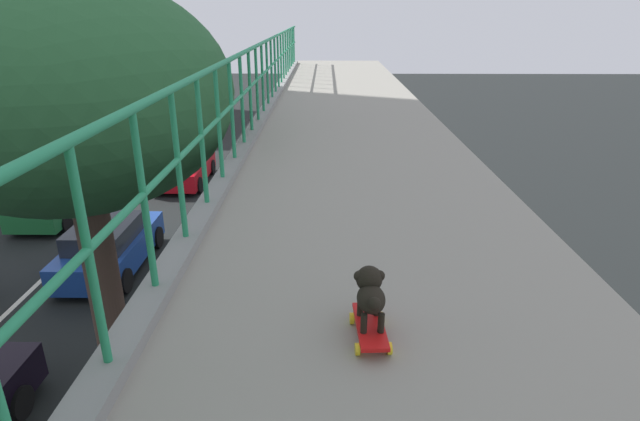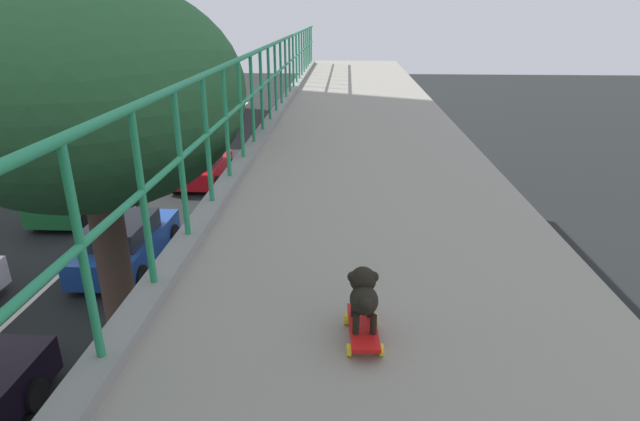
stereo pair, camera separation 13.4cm
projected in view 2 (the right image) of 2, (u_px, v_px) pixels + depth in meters
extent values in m
cylinder|color=#25905C|center=(83.00, 257.00, 2.36)|extent=(0.04, 0.04, 1.11)
cylinder|color=#25905C|center=(143.00, 201.00, 3.05)|extent=(0.04, 0.04, 1.11)
cylinder|color=#25905C|center=(181.00, 165.00, 3.75)|extent=(0.04, 0.04, 1.11)
cylinder|color=#25905C|center=(207.00, 141.00, 4.44)|extent=(0.04, 0.04, 1.11)
cylinder|color=#25905C|center=(226.00, 123.00, 5.14)|extent=(0.04, 0.04, 1.11)
cylinder|color=#25905C|center=(241.00, 110.00, 5.83)|extent=(0.04, 0.04, 1.11)
cylinder|color=#25905C|center=(252.00, 99.00, 6.53)|extent=(0.04, 0.04, 1.11)
cylinder|color=#25905C|center=(261.00, 91.00, 7.22)|extent=(0.04, 0.04, 1.11)
cylinder|color=#25905C|center=(269.00, 84.00, 7.92)|extent=(0.04, 0.04, 1.11)
cylinder|color=#25905C|center=(275.00, 78.00, 8.61)|extent=(0.04, 0.04, 1.11)
cylinder|color=#25905C|center=(281.00, 73.00, 9.30)|extent=(0.04, 0.04, 1.11)
cylinder|color=#25905C|center=(286.00, 68.00, 10.00)|extent=(0.04, 0.04, 1.11)
cylinder|color=#25905C|center=(290.00, 65.00, 10.69)|extent=(0.04, 0.04, 1.11)
cylinder|color=#25905C|center=(293.00, 61.00, 11.39)|extent=(0.04, 0.04, 1.11)
cylinder|color=#25905C|center=(296.00, 58.00, 12.08)|extent=(0.04, 0.04, 1.11)
cylinder|color=#25905C|center=(299.00, 56.00, 12.78)|extent=(0.04, 0.04, 1.11)
cylinder|color=#25905C|center=(302.00, 53.00, 13.47)|extent=(0.04, 0.04, 1.11)
cylinder|color=#25905C|center=(304.00, 51.00, 14.17)|extent=(0.04, 0.04, 1.11)
cylinder|color=#25905C|center=(306.00, 49.00, 14.86)|extent=(0.04, 0.04, 1.11)
cylinder|color=#25905C|center=(308.00, 48.00, 15.56)|extent=(0.04, 0.04, 1.11)
cylinder|color=#25905C|center=(310.00, 46.00, 16.25)|extent=(0.04, 0.04, 1.11)
cylinder|color=#25905C|center=(311.00, 45.00, 16.95)|extent=(0.04, 0.04, 1.11)
cylinder|color=black|center=(33.00, 394.00, 9.27)|extent=(0.24, 0.61, 0.61)
cube|color=#1A3F92|center=(127.00, 246.00, 14.51)|extent=(1.80, 4.01, 0.72)
cube|color=#1E232B|center=(121.00, 229.00, 14.06)|extent=(1.51, 2.09, 0.52)
cylinder|color=black|center=(173.00, 235.00, 15.81)|extent=(0.21, 0.66, 0.66)
cylinder|color=black|center=(119.00, 234.00, 15.90)|extent=(0.21, 0.66, 0.66)
cylinder|color=black|center=(140.00, 277.00, 13.31)|extent=(0.21, 0.66, 0.66)
cylinder|color=black|center=(76.00, 275.00, 13.39)|extent=(0.21, 0.66, 0.66)
cube|color=#1C6730|center=(77.00, 199.00, 18.10)|extent=(1.71, 3.90, 0.71)
cube|color=#1E232B|center=(77.00, 179.00, 18.08)|extent=(1.54, 1.82, 0.61)
cylinder|color=black|center=(84.00, 219.00, 17.03)|extent=(0.20, 0.61, 0.61)
cylinder|color=black|center=(37.00, 218.00, 17.11)|extent=(0.20, 0.61, 0.61)
cylinder|color=black|center=(115.00, 195.00, 19.28)|extent=(0.20, 0.61, 0.61)
cylinder|color=black|center=(73.00, 194.00, 19.36)|extent=(0.20, 0.61, 0.61)
cube|color=red|center=(202.00, 169.00, 21.61)|extent=(1.84, 3.88, 0.69)
cube|color=#1E232B|center=(199.00, 157.00, 21.13)|extent=(1.57, 1.99, 0.55)
cube|color=silver|center=(198.00, 149.00, 21.01)|extent=(0.36, 0.16, 0.12)
cylinder|color=black|center=(229.00, 166.00, 22.82)|extent=(0.19, 0.65, 0.65)
cylinder|color=black|center=(190.00, 165.00, 22.90)|extent=(0.19, 0.65, 0.65)
cylinder|color=black|center=(215.00, 184.00, 20.48)|extent=(0.19, 0.65, 0.65)
cylinder|color=black|center=(172.00, 183.00, 20.56)|extent=(0.19, 0.65, 0.65)
cube|color=red|center=(196.00, 95.00, 32.89)|extent=(2.30, 11.07, 2.92)
cube|color=black|center=(195.00, 87.00, 32.70)|extent=(2.32, 10.19, 0.70)
cylinder|color=black|center=(227.00, 104.00, 36.90)|extent=(0.28, 0.96, 0.96)
cylinder|color=black|center=(197.00, 104.00, 37.01)|extent=(0.28, 0.96, 0.96)
cylinder|color=black|center=(202.00, 124.00, 30.48)|extent=(0.28, 0.96, 0.96)
cylinder|color=black|center=(166.00, 124.00, 30.58)|extent=(0.28, 0.96, 0.96)
cylinder|color=#4C382E|center=(121.00, 305.00, 8.50)|extent=(0.53, 0.53, 4.50)
ellipsoid|color=#2C6136|center=(85.00, 93.00, 7.21)|extent=(4.56, 4.56, 3.29)
cube|color=red|center=(363.00, 327.00, 2.80)|extent=(0.18, 0.45, 0.02)
cylinder|color=yellow|center=(375.00, 319.00, 2.95)|extent=(0.03, 0.07, 0.07)
cylinder|color=yellow|center=(346.00, 319.00, 2.95)|extent=(0.03, 0.07, 0.07)
cylinder|color=yellow|center=(381.00, 350.00, 2.68)|extent=(0.03, 0.07, 0.07)
cylinder|color=yellow|center=(349.00, 350.00, 2.68)|extent=(0.03, 0.07, 0.07)
cylinder|color=black|center=(370.00, 307.00, 2.86)|extent=(0.04, 0.04, 0.11)
cylinder|color=black|center=(354.00, 307.00, 2.86)|extent=(0.04, 0.04, 0.11)
cylinder|color=black|center=(373.00, 324.00, 2.70)|extent=(0.04, 0.04, 0.11)
cylinder|color=black|center=(356.00, 324.00, 2.70)|extent=(0.04, 0.04, 0.11)
ellipsoid|color=black|center=(364.00, 300.00, 2.74)|extent=(0.17, 0.23, 0.14)
sphere|color=black|center=(363.00, 280.00, 2.80)|extent=(0.15, 0.15, 0.15)
ellipsoid|color=black|center=(362.00, 276.00, 2.87)|extent=(0.06, 0.07, 0.04)
sphere|color=black|center=(373.00, 277.00, 2.80)|extent=(0.06, 0.06, 0.06)
sphere|color=black|center=(353.00, 277.00, 2.80)|extent=(0.06, 0.06, 0.06)
sphere|color=black|center=(366.00, 305.00, 2.62)|extent=(0.07, 0.07, 0.07)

